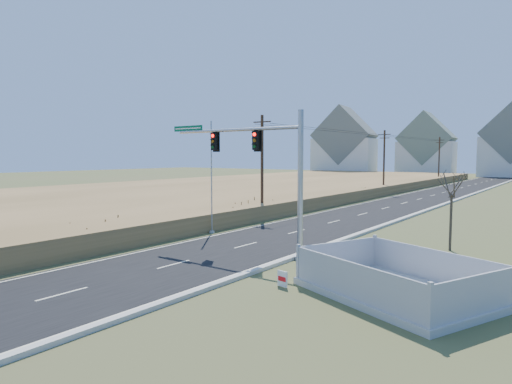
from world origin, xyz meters
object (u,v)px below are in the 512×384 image
(fence_enclosure, at_px, (396,289))
(flagpole, at_px, (212,189))
(traffic_signal_mast, at_px, (271,169))
(open_sign, at_px, (282,279))
(bare_tree, at_px, (452,183))

(fence_enclosure, distance_m, flagpole, 17.10)
(traffic_signal_mast, xyz_separation_m, open_sign, (3.84, -4.81, -4.40))
(traffic_signal_mast, bearing_deg, open_sign, -49.48)
(flagpole, bearing_deg, fence_enclosure, -23.58)
(fence_enclosure, xyz_separation_m, open_sign, (-4.26, -1.55, 0.05))
(fence_enclosure, height_order, bare_tree, bare_tree)
(fence_enclosure, xyz_separation_m, flagpole, (-15.45, 6.74, 2.84))
(fence_enclosure, bearing_deg, open_sign, -136.48)
(fence_enclosure, distance_m, open_sign, 4.53)
(traffic_signal_mast, xyz_separation_m, flagpole, (-7.35, 3.48, -1.61))
(traffic_signal_mast, distance_m, flagpole, 8.29)
(traffic_signal_mast, xyz_separation_m, bare_tree, (7.78, 7.07, -0.84))
(fence_enclosure, bearing_deg, traffic_signal_mast, -178.41)
(flagpole, height_order, bare_tree, flagpole)
(open_sign, bearing_deg, traffic_signal_mast, 140.10)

